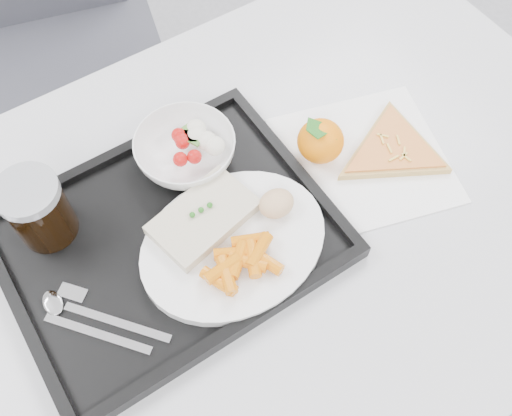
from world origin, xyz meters
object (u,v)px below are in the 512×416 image
object	(u,v)px
salad_bowl	(185,150)
cola_glass	(38,209)
chair	(55,18)
tangerine	(321,141)
tray	(169,239)
table	(254,243)
pizza_slice	(393,149)
dinner_plate	(233,244)

from	to	relation	value
salad_bowl	cola_glass	distance (m)	0.23
chair	tangerine	bearing A→B (deg)	-76.73
tray	salad_bowl	size ratio (longest dim) A/B	2.96
table	tangerine	world-z (taller)	tangerine
table	cola_glass	size ratio (longest dim) A/B	11.11
tray	pizza_slice	bearing A→B (deg)	-8.47
table	pizza_slice	world-z (taller)	pizza_slice
table	tangerine	bearing A→B (deg)	17.02
chair	tray	xyz separation A→B (m)	(-0.09, -0.78, 0.22)
tray	tangerine	world-z (taller)	tangerine
dinner_plate	pizza_slice	world-z (taller)	dinner_plate
table	salad_bowl	distance (m)	0.18
tangerine	cola_glass	bearing A→B (deg)	166.45
dinner_plate	cola_glass	distance (m)	0.27
pizza_slice	cola_glass	bearing A→B (deg)	162.45
dinner_plate	tangerine	distance (m)	0.21
salad_bowl	tangerine	world-z (taller)	tangerine
tangerine	table	bearing A→B (deg)	-162.98
chair	tangerine	distance (m)	0.84
chair	dinner_plate	xyz separation A→B (m)	(-0.02, -0.85, 0.24)
cola_glass	pizza_slice	world-z (taller)	cola_glass
chair	pizza_slice	xyz separation A→B (m)	(0.28, -0.84, 0.22)
chair	pizza_slice	bearing A→B (deg)	-71.45
pizza_slice	salad_bowl	bearing A→B (deg)	150.70
tray	cola_glass	xyz separation A→B (m)	(-0.13, 0.10, 0.06)
dinner_plate	cola_glass	world-z (taller)	cola_glass
tangerine	chair	bearing A→B (deg)	103.27
table	salad_bowl	size ratio (longest dim) A/B	7.89
dinner_plate	chair	bearing A→B (deg)	88.74
salad_bowl	table	bearing A→B (deg)	-78.08
table	tray	bearing A→B (deg)	161.48
chair	salad_bowl	xyz separation A→B (m)	(0.00, -0.68, 0.25)
table	pizza_slice	bearing A→B (deg)	-3.46
chair	salad_bowl	size ratio (longest dim) A/B	6.11
pizza_slice	table	bearing A→B (deg)	176.54
chair	cola_glass	distance (m)	0.77
salad_bowl	cola_glass	size ratio (longest dim) A/B	1.41
tray	tangerine	xyz separation A→B (m)	(0.27, 0.01, 0.03)
tangerine	salad_bowl	bearing A→B (deg)	152.27
chair	dinner_plate	distance (m)	0.88
salad_bowl	tangerine	bearing A→B (deg)	-27.73
chair	dinner_plate	world-z (taller)	chair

